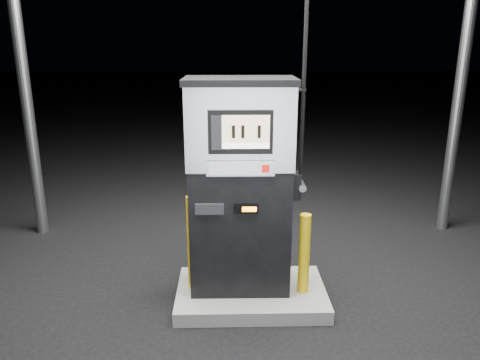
{
  "coord_description": "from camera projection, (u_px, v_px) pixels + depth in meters",
  "views": [
    {
      "loc": [
        -0.24,
        -4.52,
        2.72
      ],
      "look_at": [
        -0.12,
        0.0,
        1.37
      ],
      "focal_mm": 35.0,
      "sensor_mm": 36.0,
      "label": 1
    }
  ],
  "objects": [
    {
      "name": "ground",
      "position": [
        251.0,
        300.0,
        5.11
      ],
      "size": [
        80.0,
        80.0,
        0.0
      ],
      "primitive_type": "plane",
      "color": "black",
      "rests_on": "ground"
    },
    {
      "name": "pump_island",
      "position": [
        251.0,
        294.0,
        5.09
      ],
      "size": [
        1.6,
        1.0,
        0.15
      ],
      "primitive_type": "cube",
      "color": "#62615D",
      "rests_on": "ground"
    },
    {
      "name": "fuel_dispenser",
      "position": [
        240.0,
        185.0,
        4.82
      ],
      "size": [
        1.22,
        0.68,
        4.63
      ],
      "rotation": [
        0.0,
        0.0,
        -0.01
      ],
      "color": "black",
      "rests_on": "pump_island"
    },
    {
      "name": "bollard_left",
      "position": [
        194.0,
        243.0,
        4.96
      ],
      "size": [
        0.15,
        0.15,
        1.03
      ],
      "primitive_type": "cylinder",
      "rotation": [
        0.0,
        0.0,
        0.07
      ],
      "color": "#E4B80C",
      "rests_on": "pump_island"
    },
    {
      "name": "bollard_right",
      "position": [
        304.0,
        254.0,
        4.89
      ],
      "size": [
        0.14,
        0.14,
        0.87
      ],
      "primitive_type": "cylinder",
      "rotation": [
        0.0,
        0.0,
        -0.2
      ],
      "color": "#E4B80C",
      "rests_on": "pump_island"
    }
  ]
}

